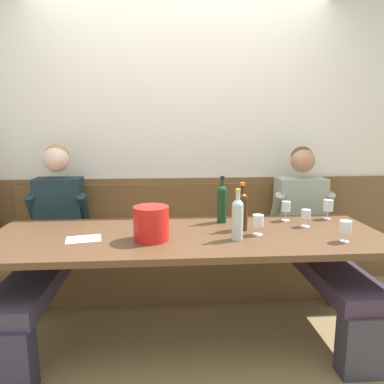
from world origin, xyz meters
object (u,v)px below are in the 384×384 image
object	(u,v)px
wine_glass_mid_left	(345,228)
wall_bench	(183,262)
wine_glass_center_front	(286,208)
wine_glass_center_rear	(328,206)
wine_glass_by_bottle	(306,215)
wine_bottle_clear_water	(222,202)
ice_bucket	(151,223)
person_right_seat	(316,235)
wine_glass_right_end	(258,222)
wine_bottle_amber_mid	(242,210)
person_center_left_seat	(47,240)
dining_table	(188,244)
wine_bottle_green_tall	(237,218)

from	to	relation	value
wine_glass_mid_left	wall_bench	bearing A→B (deg)	135.79
wine_glass_center_front	wine_glass_center_rear	bearing A→B (deg)	3.99
wine_glass_center_front	wine_glass_by_bottle	bearing A→B (deg)	-63.17
wine_bottle_clear_water	wine_glass_center_rear	xyz separation A→B (m)	(0.82, 0.03, -0.05)
ice_bucket	wine_glass_mid_left	distance (m)	1.18
person_right_seat	wine_glass_right_end	xyz separation A→B (m)	(-0.56, -0.37, 0.21)
wall_bench	wine_glass_by_bottle	world-z (taller)	wall_bench
wine_glass_mid_left	wine_glass_center_rear	bearing A→B (deg)	75.29
ice_bucket	wine_bottle_amber_mid	xyz separation A→B (m)	(0.60, 0.17, 0.03)
wine_bottle_amber_mid	wine_glass_right_end	xyz separation A→B (m)	(0.08, -0.12, -0.05)
ice_bucket	person_right_seat	bearing A→B (deg)	18.98
person_center_left_seat	wine_glass_by_bottle	distance (m)	1.86
person_center_left_seat	person_right_seat	size ratio (longest dim) A/B	1.00
wine_bottle_clear_water	wine_glass_center_rear	distance (m)	0.82
wine_glass_by_bottle	person_right_seat	bearing A→B (deg)	49.98
ice_bucket	wine_glass_center_front	distance (m)	1.05
dining_table	wine_glass_center_rear	bearing A→B (deg)	15.66
wine_glass_by_bottle	wall_bench	bearing A→B (deg)	145.33
dining_table	wine_glass_by_bottle	distance (m)	0.85
wall_bench	wine_glass_center_rear	size ratio (longest dim) A/B	19.38
wall_bench	wine_glass_by_bottle	bearing A→B (deg)	-34.67
wall_bench	ice_bucket	bearing A→B (deg)	-106.31
person_right_seat	ice_bucket	distance (m)	1.33
person_center_left_seat	dining_table	bearing A→B (deg)	-17.13
wall_bench	person_right_seat	distance (m)	1.12
wine_bottle_amber_mid	wine_glass_by_bottle	distance (m)	0.47
dining_table	person_center_left_seat	distance (m)	1.06
wine_glass_by_bottle	dining_table	bearing A→B (deg)	-172.34
wine_glass_by_bottle	wine_glass_right_end	bearing A→B (deg)	-156.97
ice_bucket	wine_glass_by_bottle	size ratio (longest dim) A/B	1.78
wall_bench	wine_glass_by_bottle	size ratio (longest dim) A/B	23.34
person_center_left_seat	wine_glass_center_front	xyz separation A→B (m)	(1.76, -0.03, 0.22)
wine_glass_center_rear	wine_bottle_amber_mid	bearing A→B (deg)	-161.67
person_right_seat	wine_glass_by_bottle	xyz separation A→B (m)	(-0.18, -0.21, 0.21)
wall_bench	wine_bottle_clear_water	xyz separation A→B (m)	(0.27, -0.42, 0.61)
wall_bench	wine_glass_right_end	bearing A→B (deg)	-58.66
ice_bucket	wine_glass_mid_left	size ratio (longest dim) A/B	1.67
wine_glass_by_bottle	wine_glass_center_front	distance (m)	0.19
wine_bottle_amber_mid	wine_bottle_green_tall	world-z (taller)	wine_bottle_amber_mid
wine_bottle_green_tall	wine_glass_center_front	size ratio (longest dim) A/B	2.19
person_right_seat	wine_bottle_amber_mid	world-z (taller)	person_right_seat
person_right_seat	wine_glass_right_end	world-z (taller)	person_right_seat
wall_bench	dining_table	xyz separation A→B (m)	(0.00, -0.69, 0.39)
dining_table	wine_bottle_green_tall	bearing A→B (deg)	-24.71
wine_bottle_green_tall	wine_glass_center_front	distance (m)	0.62
wine_glass_by_bottle	wine_glass_right_end	distance (m)	0.42
person_center_left_seat	wine_glass_right_end	xyz separation A→B (m)	(1.46, -0.36, 0.21)
person_right_seat	wine_bottle_green_tall	world-z (taller)	person_right_seat
wine_bottle_green_tall	wine_glass_center_rear	size ratio (longest dim) A/B	2.17
wine_bottle_green_tall	wine_glass_right_end	xyz separation A→B (m)	(0.15, 0.09, -0.05)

